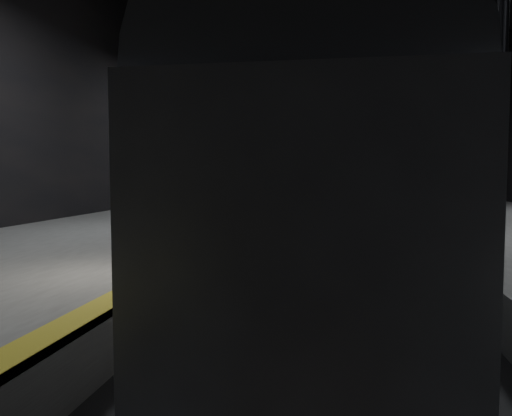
# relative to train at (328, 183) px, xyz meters

# --- Properties ---
(ground) EXTENTS (44.00, 44.00, 0.00)m
(ground) POSITION_rel_train_xyz_m (0.00, 3.32, -2.77)
(ground) COLOR black
(ground) RESTS_ON ground
(platform_left) EXTENTS (9.00, 43.80, 1.00)m
(platform_left) POSITION_rel_train_xyz_m (-7.50, 3.32, -2.27)
(platform_left) COLOR #4D4D4B
(platform_left) RESTS_ON ground
(tactile_strip) EXTENTS (0.50, 43.80, 0.01)m
(tactile_strip) POSITION_rel_train_xyz_m (-3.25, 3.32, -1.76)
(tactile_strip) COLOR olive
(tactile_strip) RESTS_ON platform_left
(track) EXTENTS (2.40, 43.00, 0.24)m
(track) POSITION_rel_train_xyz_m (0.00, 3.32, -2.70)
(track) COLOR #3F3328
(track) RESTS_ON ground
(train) EXTENTS (2.79, 18.58, 4.97)m
(train) POSITION_rel_train_xyz_m (0.00, 0.00, 0.00)
(train) COLOR #92949A
(train) RESTS_ON ground
(woman) EXTENTS (0.63, 0.46, 1.59)m
(woman) POSITION_rel_train_xyz_m (-4.31, -0.49, -0.97)
(woman) COLOR #97845C
(woman) RESTS_ON platform_left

